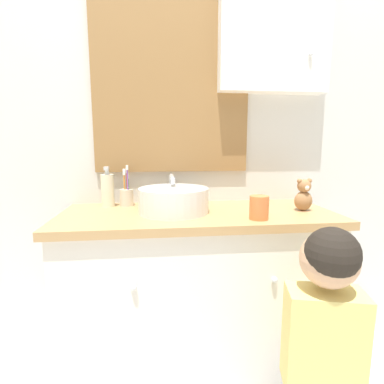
{
  "coord_description": "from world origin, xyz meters",
  "views": [
    {
      "loc": [
        -0.18,
        -0.96,
        1.11
      ],
      "look_at": [
        -0.03,
        0.3,
        0.91
      ],
      "focal_mm": 28.0,
      "sensor_mm": 36.0,
      "label": 1
    }
  ],
  "objects_px": {
    "drinking_cup": "(259,208)",
    "teddy_bear": "(304,195)",
    "toothbrush_holder": "(127,195)",
    "soap_dispenser": "(108,190)",
    "sink_basin": "(174,200)",
    "child_figure": "(324,334)"
  },
  "relations": [
    {
      "from": "drinking_cup",
      "to": "teddy_bear",
      "type": "bearing_deg",
      "value": 27.13
    },
    {
      "from": "toothbrush_holder",
      "to": "drinking_cup",
      "type": "height_order",
      "value": "toothbrush_holder"
    },
    {
      "from": "toothbrush_holder",
      "to": "soap_dispenser",
      "type": "relative_size",
      "value": 1.03
    },
    {
      "from": "sink_basin",
      "to": "child_figure",
      "type": "bearing_deg",
      "value": -47.47
    },
    {
      "from": "sink_basin",
      "to": "child_figure",
      "type": "distance_m",
      "value": 0.76
    },
    {
      "from": "soap_dispenser",
      "to": "teddy_bear",
      "type": "distance_m",
      "value": 0.93
    },
    {
      "from": "sink_basin",
      "to": "drinking_cup",
      "type": "bearing_deg",
      "value": -26.6
    },
    {
      "from": "soap_dispenser",
      "to": "drinking_cup",
      "type": "height_order",
      "value": "soap_dispenser"
    },
    {
      "from": "drinking_cup",
      "to": "child_figure",
      "type": "bearing_deg",
      "value": -70.33
    },
    {
      "from": "child_figure",
      "to": "soap_dispenser",
      "type": "bearing_deg",
      "value": 139.6
    },
    {
      "from": "child_figure",
      "to": "drinking_cup",
      "type": "height_order",
      "value": "drinking_cup"
    },
    {
      "from": "child_figure",
      "to": "teddy_bear",
      "type": "distance_m",
      "value": 0.61
    },
    {
      "from": "sink_basin",
      "to": "teddy_bear",
      "type": "distance_m",
      "value": 0.6
    },
    {
      "from": "sink_basin",
      "to": "drinking_cup",
      "type": "xyz_separation_m",
      "value": [
        0.34,
        -0.17,
        -0.01
      ]
    },
    {
      "from": "child_figure",
      "to": "toothbrush_holder",
      "type": "bearing_deg",
      "value": 135.67
    },
    {
      "from": "toothbrush_holder",
      "to": "teddy_bear",
      "type": "bearing_deg",
      "value": -14.05
    },
    {
      "from": "toothbrush_holder",
      "to": "sink_basin",
      "type": "bearing_deg",
      "value": -36.73
    },
    {
      "from": "drinking_cup",
      "to": "soap_dispenser",
      "type": "bearing_deg",
      "value": 153.34
    },
    {
      "from": "toothbrush_holder",
      "to": "drinking_cup",
      "type": "bearing_deg",
      "value": -30.91
    },
    {
      "from": "child_figure",
      "to": "sink_basin",
      "type": "bearing_deg",
      "value": 132.53
    },
    {
      "from": "sink_basin",
      "to": "toothbrush_holder",
      "type": "height_order",
      "value": "toothbrush_holder"
    },
    {
      "from": "soap_dispenser",
      "to": "child_figure",
      "type": "distance_m",
      "value": 1.08
    }
  ]
}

